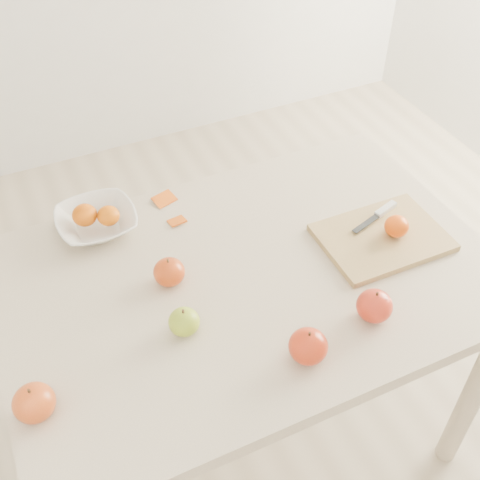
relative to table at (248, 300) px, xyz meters
name	(u,v)px	position (x,y,z in m)	size (l,w,h in m)	color
ground	(246,430)	(0.00, 0.00, -0.65)	(3.50, 3.50, 0.00)	#C6B293
table	(248,300)	(0.00, 0.00, 0.00)	(1.20, 0.80, 0.75)	beige
cutting_board	(382,238)	(0.36, -0.04, 0.11)	(0.31, 0.23, 0.02)	tan
board_tangerine	(397,226)	(0.39, -0.05, 0.14)	(0.06, 0.06, 0.05)	#D74807
fruit_bowl	(97,222)	(-0.29, 0.31, 0.12)	(0.21, 0.21, 0.05)	white
bowl_tangerine_near	(85,215)	(-0.31, 0.32, 0.15)	(0.06, 0.06, 0.06)	#CB5407
bowl_tangerine_far	(108,216)	(-0.26, 0.30, 0.15)	(0.06, 0.06, 0.05)	#E46008
orange_peel_a	(164,200)	(-0.09, 0.35, 0.10)	(0.06, 0.04, 0.00)	#D2530E
orange_peel_b	(177,222)	(-0.09, 0.25, 0.10)	(0.04, 0.04, 0.00)	#CE520E
paring_knife	(382,212)	(0.41, 0.03, 0.12)	(0.17, 0.07, 0.01)	silver
apple_green	(184,322)	(-0.20, -0.10, 0.13)	(0.07, 0.07, 0.06)	#6C9716
apple_red_d	(34,403)	(-0.54, -0.16, 0.14)	(0.08, 0.08, 0.08)	#A61601
apple_red_b	(169,272)	(-0.18, 0.06, 0.13)	(0.08, 0.08, 0.07)	#9A1302
apple_red_c	(308,346)	(0.01, -0.27, 0.14)	(0.08, 0.08, 0.08)	maroon
apple_red_e	(374,306)	(0.20, -0.24, 0.14)	(0.08, 0.08, 0.07)	maroon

